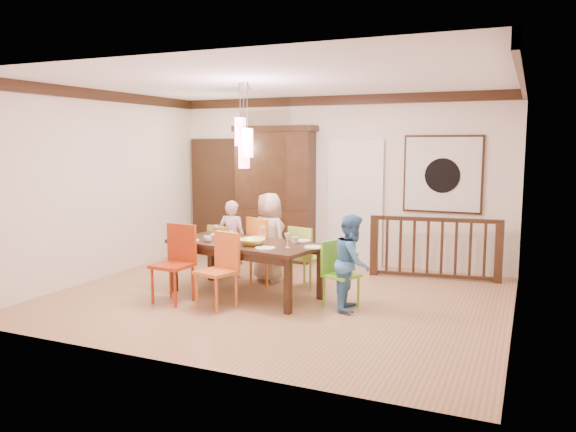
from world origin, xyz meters
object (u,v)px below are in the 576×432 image
at_px(chair_end_right, 342,270).
at_px(dining_table, 245,248).
at_px(person_end_right, 352,262).
at_px(person_far_mid, 269,237).
at_px(person_far_left, 232,239).
at_px(china_hutch, 275,193).
at_px(balustrade, 435,247).
at_px(chair_far_left, 225,247).

bearing_deg(chair_end_right, dining_table, 112.07).
bearing_deg(person_end_right, person_far_mid, 51.57).
relative_size(person_far_left, person_end_right, 1.00).
distance_m(dining_table, person_far_mid, 0.86).
distance_m(chair_end_right, china_hutch, 3.21).
xyz_separation_m(balustrade, person_far_left, (-2.93, -1.16, 0.11)).
bearing_deg(person_far_left, person_far_mid, 174.91).
height_order(chair_far_left, person_far_mid, person_far_mid).
bearing_deg(person_far_left, chair_end_right, 152.35).
height_order(dining_table, chair_end_right, chair_end_right).
height_order(balustrade, person_end_right, person_end_right).
xyz_separation_m(chair_far_left, china_hutch, (0.13, 1.59, 0.72)).
bearing_deg(person_far_mid, chair_end_right, 173.74).
relative_size(chair_end_right, balustrade, 0.42).
distance_m(balustrade, person_far_mid, 2.57).
bearing_deg(person_far_left, balustrade, -163.50).
xyz_separation_m(dining_table, chair_end_right, (1.40, -0.01, -0.18)).
relative_size(balustrade, person_far_mid, 1.48).
bearing_deg(person_end_right, balustrade, -27.72).
distance_m(dining_table, chair_far_left, 1.11).
xyz_separation_m(person_far_left, person_end_right, (2.23, -0.90, -0.00)).
bearing_deg(person_far_mid, china_hutch, -43.48).
relative_size(dining_table, chair_far_left, 2.67).
distance_m(dining_table, person_end_right, 1.55).
xyz_separation_m(chair_far_left, person_far_mid, (0.73, 0.08, 0.20)).
distance_m(dining_table, chair_end_right, 1.41).
bearing_deg(person_end_right, china_hutch, 33.38).
distance_m(chair_end_right, balustrade, 2.19).
distance_m(chair_far_left, person_end_right, 2.46).
bearing_deg(chair_far_left, china_hutch, -81.76).
distance_m(chair_far_left, person_far_mid, 0.76).
distance_m(person_far_left, person_end_right, 2.41).
relative_size(chair_far_left, person_far_left, 0.69).
height_order(china_hutch, person_far_mid, china_hutch).
height_order(person_far_left, person_far_mid, person_far_mid).
height_order(chair_far_left, chair_end_right, chair_end_right).
bearing_deg(person_far_left, chair_far_left, 38.28).
xyz_separation_m(china_hutch, balustrade, (2.89, -0.35, -0.70)).
bearing_deg(dining_table, chair_end_right, 9.45).
distance_m(dining_table, balustrade, 3.02).
xyz_separation_m(dining_table, person_far_mid, (-0.04, 0.86, 0.01)).
xyz_separation_m(chair_far_left, person_far_left, (0.09, 0.08, 0.13)).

